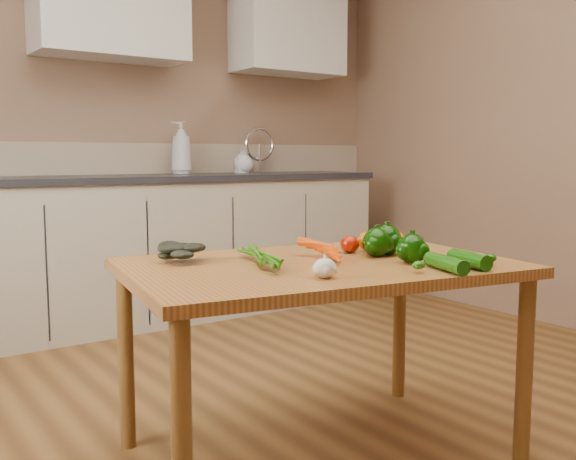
% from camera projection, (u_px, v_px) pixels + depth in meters
% --- Properties ---
extents(room, '(4.04, 5.04, 2.64)m').
position_uv_depth(room, '(361.00, 89.00, 2.21)').
color(room, brown).
rests_on(room, ground).
extents(counter_run, '(2.84, 0.64, 1.14)m').
position_uv_depth(counter_run, '(173.00, 245.00, 4.06)').
color(counter_run, '#B7AE98').
rests_on(counter_run, ground).
extents(upper_cabinets, '(2.15, 0.35, 0.70)m').
position_uv_depth(upper_cabinets, '(202.00, 12.00, 4.17)').
color(upper_cabinets, silver).
rests_on(upper_cabinets, room).
extents(table, '(1.37, 1.00, 0.67)m').
position_uv_depth(table, '(319.00, 284.00, 2.12)').
color(table, '#AF6E33').
rests_on(table, ground).
extents(soap_bottle_a, '(0.18, 0.18, 0.34)m').
position_uv_depth(soap_bottle_a, '(181.00, 148.00, 4.16)').
color(soap_bottle_a, silver).
rests_on(soap_bottle_a, counter_run).
extents(soap_bottle_b, '(0.08, 0.08, 0.17)m').
position_uv_depth(soap_bottle_b, '(241.00, 161.00, 4.37)').
color(soap_bottle_b, silver).
rests_on(soap_bottle_b, counter_run).
extents(soap_bottle_c, '(0.16, 0.16, 0.17)m').
position_uv_depth(soap_bottle_c, '(243.00, 160.00, 4.38)').
color(soap_bottle_c, silver).
rests_on(soap_bottle_c, counter_run).
extents(carrot_bunch, '(0.26, 0.22, 0.06)m').
position_uv_depth(carrot_bunch, '(305.00, 252.00, 2.13)').
color(carrot_bunch, '#ED4A05').
rests_on(carrot_bunch, table).
extents(leafy_greens, '(0.18, 0.16, 0.09)m').
position_uv_depth(leafy_greens, '(181.00, 249.00, 2.09)').
color(leafy_greens, black).
rests_on(leafy_greens, table).
extents(garlic_bulb, '(0.07, 0.07, 0.06)m').
position_uv_depth(garlic_bulb, '(325.00, 268.00, 1.83)').
color(garlic_bulb, silver).
rests_on(garlic_bulb, table).
extents(pepper_a, '(0.10, 0.10, 0.10)m').
position_uv_depth(pepper_a, '(377.00, 243.00, 2.22)').
color(pepper_a, '#0A3202').
rests_on(pepper_a, table).
extents(pepper_b, '(0.10, 0.10, 0.10)m').
position_uv_depth(pepper_b, '(387.00, 240.00, 2.28)').
color(pepper_b, '#0A3202').
rests_on(pepper_b, table).
extents(pepper_c, '(0.09, 0.09, 0.09)m').
position_uv_depth(pepper_c, '(412.00, 249.00, 2.09)').
color(pepper_c, '#0A3202').
rests_on(pepper_c, table).
extents(tomato_a, '(0.07, 0.07, 0.06)m').
position_uv_depth(tomato_a, '(350.00, 244.00, 2.31)').
color(tomato_a, '#991402').
rests_on(tomato_a, table).
extents(tomato_b, '(0.08, 0.08, 0.07)m').
position_uv_depth(tomato_b, '(368.00, 241.00, 2.36)').
color(tomato_b, '#D86905').
rests_on(tomato_b, table).
extents(tomato_c, '(0.08, 0.08, 0.08)m').
position_uv_depth(tomato_c, '(394.00, 240.00, 2.37)').
color(tomato_c, '#D86905').
rests_on(tomato_c, table).
extents(zucchini_a, '(0.08, 0.17, 0.05)m').
position_uv_depth(zucchini_a, '(469.00, 260.00, 2.00)').
color(zucchini_a, '#114807').
rests_on(zucchini_a, table).
extents(zucchini_b, '(0.10, 0.19, 0.05)m').
position_uv_depth(zucchini_b, '(446.00, 263.00, 1.94)').
color(zucchini_b, '#114807').
rests_on(zucchini_b, table).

